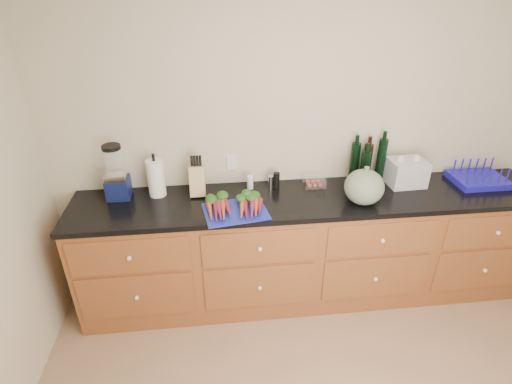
{
  "coord_description": "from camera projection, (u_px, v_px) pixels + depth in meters",
  "views": [
    {
      "loc": [
        -0.73,
        -1.27,
        2.42
      ],
      "look_at": [
        -0.45,
        1.2,
        1.06
      ],
      "focal_mm": 28.0,
      "sensor_mm": 36.0,
      "label": 1
    }
  ],
  "objects": [
    {
      "name": "dish_rack",
      "position": [
        478.0,
        178.0,
        3.21
      ],
      "size": [
        0.41,
        0.33,
        0.16
      ],
      "color": "#1A14B3",
      "rests_on": "countertop"
    },
    {
      "name": "knife_block",
      "position": [
        197.0,
        180.0,
        3.01
      ],
      "size": [
        0.11,
        0.11,
        0.23
      ],
      "primitive_type": "cube",
      "color": "tan",
      "rests_on": "countertop"
    },
    {
      "name": "squash",
      "position": [
        364.0,
        187.0,
        2.89
      ],
      "size": [
        0.29,
        0.29,
        0.26
      ],
      "primitive_type": "ellipsoid",
      "color": "#5E6D5B",
      "rests_on": "countertop"
    },
    {
      "name": "countertop",
      "position": [
        314.0,
        199.0,
        3.04
      ],
      "size": [
        3.64,
        0.62,
        0.04
      ],
      "primitive_type": "cube",
      "color": "black",
      "rests_on": "cabinets"
    },
    {
      "name": "grinder_salt",
      "position": [
        250.0,
        182.0,
        3.11
      ],
      "size": [
        0.05,
        0.05,
        0.11
      ],
      "primitive_type": "cylinder",
      "color": "white",
      "rests_on": "countertop"
    },
    {
      "name": "grocery_bag",
      "position": [
        406.0,
        172.0,
        3.16
      ],
      "size": [
        0.29,
        0.24,
        0.21
      ],
      "primitive_type": null,
      "rotation": [
        0.0,
        0.0,
        0.05
      ],
      "color": "silver",
      "rests_on": "countertop"
    },
    {
      "name": "cabinets",
      "position": [
        310.0,
        249.0,
        3.26
      ],
      "size": [
        3.6,
        0.64,
        0.9
      ],
      "color": "brown",
      "rests_on": "ground"
    },
    {
      "name": "wall_back",
      "position": [
        307.0,
        136.0,
        3.14
      ],
      "size": [
        4.1,
        0.05,
        2.6
      ],
      "primitive_type": "cube",
      "color": "beige",
      "rests_on": "ground"
    },
    {
      "name": "bottles",
      "position": [
        367.0,
        163.0,
        3.18
      ],
      "size": [
        0.29,
        0.15,
        0.35
      ],
      "color": "black",
      "rests_on": "countertop"
    },
    {
      "name": "blender_appliance",
      "position": [
        116.0,
        175.0,
        2.93
      ],
      "size": [
        0.17,
        0.17,
        0.42
      ],
      "color": "#0F1747",
      "rests_on": "countertop"
    },
    {
      "name": "tomato_box",
      "position": [
        314.0,
        182.0,
        3.16
      ],
      "size": [
        0.16,
        0.13,
        0.08
      ],
      "primitive_type": "cube",
      "color": "white",
      "rests_on": "countertop"
    },
    {
      "name": "canister_chrome",
      "position": [
        271.0,
        182.0,
        3.13
      ],
      "size": [
        0.04,
        0.04,
        0.1
      ],
      "primitive_type": "cylinder",
      "color": "silver",
      "rests_on": "countertop"
    },
    {
      "name": "carrots",
      "position": [
        235.0,
        204.0,
        2.85
      ],
      "size": [
        0.43,
        0.31,
        0.06
      ],
      "color": "#D94919",
      "rests_on": "cutting_board"
    },
    {
      "name": "cutting_board",
      "position": [
        235.0,
        211.0,
        2.82
      ],
      "size": [
        0.48,
        0.39,
        0.01
      ],
      "primitive_type": "cube",
      "rotation": [
        0.0,
        0.0,
        0.15
      ],
      "color": "#1A27A5",
      "rests_on": "countertop"
    },
    {
      "name": "paper_towel",
      "position": [
        156.0,
        178.0,
        2.98
      ],
      "size": [
        0.13,
        0.13,
        0.28
      ],
      "primitive_type": "cylinder",
      "color": "white",
      "rests_on": "countertop"
    },
    {
      "name": "grinder_pepper",
      "position": [
        276.0,
        180.0,
        3.13
      ],
      "size": [
        0.05,
        0.05,
        0.13
      ],
      "primitive_type": "cylinder",
      "color": "black",
      "rests_on": "countertop"
    }
  ]
}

